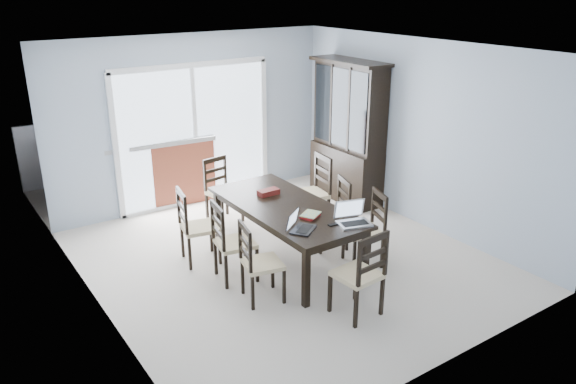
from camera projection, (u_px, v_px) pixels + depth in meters
name	position (u px, v px, depth m)	size (l,w,h in m)	color
floor	(286.00, 260.00, 7.07)	(5.00, 5.00, 0.00)	beige
ceiling	(285.00, 49.00, 6.15)	(5.00, 5.00, 0.00)	white
back_wall	(193.00, 121.00, 8.54)	(4.50, 0.02, 2.60)	#A1AFC0
wall_left	(94.00, 202.00, 5.42)	(0.02, 5.00, 2.60)	#A1AFC0
wall_right	(419.00, 134.00, 7.80)	(0.02, 5.00, 2.60)	#A1AFC0
balcony	(173.00, 185.00, 9.79)	(4.50, 2.00, 0.10)	gray
railing	(149.00, 140.00, 10.35)	(4.50, 0.06, 1.10)	#99999E
dining_table	(286.00, 211.00, 6.84)	(1.00, 2.20, 0.75)	black
china_hutch	(348.00, 133.00, 8.73)	(0.50, 1.38, 2.20)	black
sliding_door	(195.00, 135.00, 8.60)	(2.52, 0.05, 2.18)	silver
chair_left_near	(254.00, 255.00, 6.00)	(0.48, 0.48, 1.05)	black
chair_left_mid	(227.00, 234.00, 6.41)	(0.49, 0.48, 1.12)	black
chair_left_far	(192.00, 219.00, 6.83)	(0.50, 0.49, 1.11)	black
chair_right_near	(371.00, 220.00, 6.83)	(0.52, 0.51, 1.07)	black
chair_right_mid	(336.00, 206.00, 7.28)	(0.52, 0.51, 1.07)	black
chair_right_far	(316.00, 184.00, 7.88)	(0.52, 0.51, 1.20)	black
chair_end_near	(364.00, 266.00, 5.68)	(0.45, 0.47, 1.13)	black
chair_end_far	(220.00, 183.00, 8.09)	(0.47, 0.48, 1.07)	black
laptop_dark	(303.00, 226.00, 6.11)	(0.38, 0.35, 0.21)	black
laptop_silver	(354.00, 219.00, 6.25)	(0.42, 0.34, 0.25)	silver
book_stack	(310.00, 215.00, 6.47)	(0.29, 0.27, 0.04)	maroon
cell_phone	(333.00, 224.00, 6.26)	(0.12, 0.05, 0.01)	black
game_box	(268.00, 192.00, 7.13)	(0.27, 0.14, 0.07)	#501210
hot_tub	(138.00, 162.00, 9.12)	(2.17, 1.97, 1.05)	maroon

